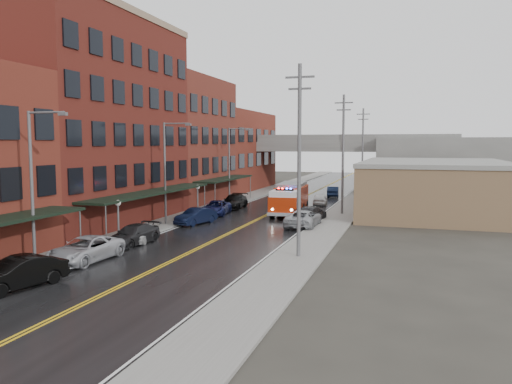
% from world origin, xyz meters
% --- Properties ---
extents(ground, '(220.00, 220.00, 0.00)m').
position_xyz_m(ground, '(0.00, 0.00, 0.00)').
color(ground, '#2D2B26').
rests_on(ground, ground).
extents(road, '(11.00, 160.00, 0.02)m').
position_xyz_m(road, '(0.00, 30.00, 0.01)').
color(road, black).
rests_on(road, ground).
extents(sidewalk_left, '(3.00, 160.00, 0.15)m').
position_xyz_m(sidewalk_left, '(-7.30, 30.00, 0.07)').
color(sidewalk_left, slate).
rests_on(sidewalk_left, ground).
extents(sidewalk_right, '(3.00, 160.00, 0.15)m').
position_xyz_m(sidewalk_right, '(7.30, 30.00, 0.07)').
color(sidewalk_right, slate).
rests_on(sidewalk_right, ground).
extents(curb_left, '(0.30, 160.00, 0.15)m').
position_xyz_m(curb_left, '(-5.65, 30.00, 0.07)').
color(curb_left, gray).
rests_on(curb_left, ground).
extents(curb_right, '(0.30, 160.00, 0.15)m').
position_xyz_m(curb_right, '(5.65, 30.00, 0.07)').
color(curb_right, gray).
rests_on(curb_right, ground).
extents(brick_building_b, '(9.00, 20.00, 18.00)m').
position_xyz_m(brick_building_b, '(-13.30, 23.00, 9.00)').
color(brick_building_b, '#531616').
rests_on(brick_building_b, ground).
extents(brick_building_c, '(9.00, 15.00, 15.00)m').
position_xyz_m(brick_building_c, '(-13.30, 40.50, 7.50)').
color(brick_building_c, maroon).
rests_on(brick_building_c, ground).
extents(brick_building_far, '(9.00, 20.00, 12.00)m').
position_xyz_m(brick_building_far, '(-13.30, 58.00, 6.00)').
color(brick_building_far, maroon).
rests_on(brick_building_far, ground).
extents(tan_building, '(14.00, 22.00, 5.00)m').
position_xyz_m(tan_building, '(16.00, 40.00, 2.50)').
color(tan_building, brown).
rests_on(tan_building, ground).
extents(right_far_block, '(18.00, 30.00, 8.00)m').
position_xyz_m(right_far_block, '(18.00, 70.00, 4.00)').
color(right_far_block, slate).
rests_on(right_far_block, ground).
extents(awning_1, '(2.60, 18.00, 3.09)m').
position_xyz_m(awning_1, '(-7.49, 23.00, 2.99)').
color(awning_1, black).
rests_on(awning_1, ground).
extents(awning_2, '(2.60, 13.00, 3.09)m').
position_xyz_m(awning_2, '(-7.49, 40.50, 2.99)').
color(awning_2, black).
rests_on(awning_2, ground).
extents(globe_lamp_1, '(0.44, 0.44, 3.12)m').
position_xyz_m(globe_lamp_1, '(-6.40, 16.00, 2.31)').
color(globe_lamp_1, '#59595B').
rests_on(globe_lamp_1, ground).
extents(globe_lamp_2, '(0.44, 0.44, 3.12)m').
position_xyz_m(globe_lamp_2, '(-6.40, 30.00, 2.31)').
color(globe_lamp_2, '#59595B').
rests_on(globe_lamp_2, ground).
extents(street_lamp_0, '(2.64, 0.22, 9.00)m').
position_xyz_m(street_lamp_0, '(-6.55, 8.00, 5.19)').
color(street_lamp_0, '#59595B').
rests_on(street_lamp_0, ground).
extents(street_lamp_1, '(2.64, 0.22, 9.00)m').
position_xyz_m(street_lamp_1, '(-6.55, 24.00, 5.19)').
color(street_lamp_1, '#59595B').
rests_on(street_lamp_1, ground).
extents(street_lamp_2, '(2.64, 0.22, 9.00)m').
position_xyz_m(street_lamp_2, '(-6.55, 40.00, 5.19)').
color(street_lamp_2, '#59595B').
rests_on(street_lamp_2, ground).
extents(utility_pole_0, '(1.80, 0.24, 12.00)m').
position_xyz_m(utility_pole_0, '(7.20, 15.00, 6.31)').
color(utility_pole_0, '#59595B').
rests_on(utility_pole_0, ground).
extents(utility_pole_1, '(1.80, 0.24, 12.00)m').
position_xyz_m(utility_pole_1, '(7.20, 35.00, 6.31)').
color(utility_pole_1, '#59595B').
rests_on(utility_pole_1, ground).
extents(utility_pole_2, '(1.80, 0.24, 12.00)m').
position_xyz_m(utility_pole_2, '(7.20, 55.00, 6.31)').
color(utility_pole_2, '#59595B').
rests_on(utility_pole_2, ground).
extents(overpass, '(40.00, 10.00, 7.50)m').
position_xyz_m(overpass, '(0.00, 62.00, 5.99)').
color(overpass, slate).
rests_on(overpass, ground).
extents(fire_truck, '(3.90, 8.71, 3.12)m').
position_xyz_m(fire_truck, '(2.02, 33.89, 1.69)').
color(fire_truck, '#A42307').
rests_on(fire_truck, ground).
extents(parked_car_left_1, '(2.82, 5.07, 1.58)m').
position_xyz_m(parked_car_left_1, '(-4.57, 4.32, 0.79)').
color(parked_car_left_1, black).
rests_on(parked_car_left_1, ground).
extents(parked_car_left_2, '(2.67, 5.50, 1.51)m').
position_xyz_m(parked_car_left_2, '(-5.00, 10.20, 0.75)').
color(parked_car_left_2, '#B3B5BC').
rests_on(parked_car_left_2, ground).
extents(parked_car_left_3, '(2.38, 4.96, 1.39)m').
position_xyz_m(parked_car_left_3, '(-5.00, 15.70, 0.70)').
color(parked_car_left_3, black).
rests_on(parked_car_left_3, ground).
extents(parked_car_left_4, '(2.18, 4.15, 1.35)m').
position_xyz_m(parked_car_left_4, '(-5.00, 16.80, 0.67)').
color(parked_car_left_4, silver).
rests_on(parked_car_left_4, ground).
extents(parked_car_left_5, '(2.64, 4.66, 1.45)m').
position_xyz_m(parked_car_left_5, '(-4.44, 25.23, 0.73)').
color(parked_car_left_5, black).
rests_on(parked_car_left_5, ground).
extents(parked_car_left_6, '(3.06, 5.39, 1.42)m').
position_xyz_m(parked_car_left_6, '(-5.00, 31.32, 0.71)').
color(parked_car_left_6, '#121846').
rests_on(parked_car_left_6, ground).
extents(parked_car_left_7, '(2.45, 5.38, 1.53)m').
position_xyz_m(parked_car_left_7, '(-5.00, 36.73, 0.76)').
color(parked_car_left_7, black).
rests_on(parked_car_left_7, ground).
extents(parked_car_right_0, '(2.49, 5.35, 1.48)m').
position_xyz_m(parked_car_right_0, '(5.00, 26.72, 0.74)').
color(parked_car_right_0, '#9FA2A6').
rests_on(parked_car_right_0, ground).
extents(parked_car_right_1, '(2.45, 5.15, 1.45)m').
position_xyz_m(parked_car_right_1, '(5.00, 29.95, 0.72)').
color(parked_car_right_1, '#242426').
rests_on(parked_car_right_1, ground).
extents(parked_car_right_2, '(2.07, 4.12, 1.35)m').
position_xyz_m(parked_car_right_2, '(3.60, 42.63, 0.67)').
color(parked_car_right_2, white).
rests_on(parked_car_right_2, ground).
extents(parked_car_right_3, '(1.96, 4.36, 1.39)m').
position_xyz_m(parked_car_right_3, '(3.64, 52.20, 0.70)').
color(parked_car_right_3, black).
rests_on(parked_car_right_3, ground).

